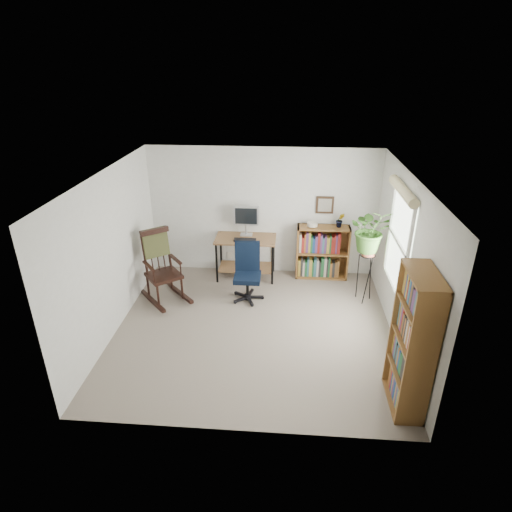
# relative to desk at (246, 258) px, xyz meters

# --- Properties ---
(floor) EXTENTS (4.20, 4.00, 0.00)m
(floor) POSITION_rel_desk_xyz_m (0.29, -1.70, -0.40)
(floor) COLOR gray
(floor) RESTS_ON ground
(ceiling) EXTENTS (4.20, 4.00, 0.00)m
(ceiling) POSITION_rel_desk_xyz_m (0.29, -1.70, 2.00)
(ceiling) COLOR silver
(ceiling) RESTS_ON ground
(wall_back) EXTENTS (4.20, 0.00, 2.40)m
(wall_back) POSITION_rel_desk_xyz_m (0.29, 0.30, 0.80)
(wall_back) COLOR silver
(wall_back) RESTS_ON ground
(wall_front) EXTENTS (4.20, 0.00, 2.40)m
(wall_front) POSITION_rel_desk_xyz_m (0.29, -3.70, 0.80)
(wall_front) COLOR silver
(wall_front) RESTS_ON ground
(wall_left) EXTENTS (0.00, 4.00, 2.40)m
(wall_left) POSITION_rel_desk_xyz_m (-1.81, -1.70, 0.80)
(wall_left) COLOR silver
(wall_left) RESTS_ON ground
(wall_right) EXTENTS (0.00, 4.00, 2.40)m
(wall_right) POSITION_rel_desk_xyz_m (2.39, -1.70, 0.80)
(wall_right) COLOR silver
(wall_right) RESTS_ON ground
(window) EXTENTS (0.12, 1.20, 1.50)m
(window) POSITION_rel_desk_xyz_m (2.35, -1.40, 1.00)
(window) COLOR white
(window) RESTS_ON wall_right
(desk) EXTENTS (1.11, 0.61, 0.80)m
(desk) POSITION_rel_desk_xyz_m (0.00, 0.00, 0.00)
(desk) COLOR olive
(desk) RESTS_ON floor
(monitor) EXTENTS (0.46, 0.16, 0.56)m
(monitor) POSITION_rel_desk_xyz_m (0.00, 0.14, 0.68)
(monitor) COLOR #B9B9BE
(monitor) RESTS_ON desk
(keyboard) EXTENTS (0.40, 0.15, 0.02)m
(keyboard) POSITION_rel_desk_xyz_m (0.00, -0.12, 0.41)
(keyboard) COLOR black
(keyboard) RESTS_ON desk
(office_chair) EXTENTS (0.60, 0.60, 1.01)m
(office_chair) POSITION_rel_desk_xyz_m (0.11, -0.83, 0.11)
(office_chair) COLOR black
(office_chair) RESTS_ON floor
(rocking_chair) EXTENTS (1.18, 1.25, 1.25)m
(rocking_chair) POSITION_rel_desk_xyz_m (-1.30, -0.93, 0.23)
(rocking_chair) COLOR black
(rocking_chair) RESTS_ON floor
(low_bookshelf) EXTENTS (0.96, 0.32, 1.01)m
(low_bookshelf) POSITION_rel_desk_xyz_m (1.42, 0.12, 0.11)
(low_bookshelf) COLOR brown
(low_bookshelf) RESTS_ON floor
(tall_bookshelf) EXTENTS (0.33, 0.77, 1.76)m
(tall_bookshelf) POSITION_rel_desk_xyz_m (2.21, -3.10, 0.48)
(tall_bookshelf) COLOR brown
(tall_bookshelf) RESTS_ON floor
(plant_stand) EXTENTS (0.31, 0.31, 1.00)m
(plant_stand) POSITION_rel_desk_xyz_m (2.09, -0.70, 0.10)
(plant_stand) COLOR black
(plant_stand) RESTS_ON floor
(spider_plant) EXTENTS (1.69, 1.88, 1.46)m
(spider_plant) POSITION_rel_desk_xyz_m (2.09, -0.70, 1.26)
(spider_plant) COLOR #356222
(spider_plant) RESTS_ON plant_stand
(potted_plant_small) EXTENTS (0.13, 0.24, 0.11)m
(potted_plant_small) POSITION_rel_desk_xyz_m (1.70, 0.13, 0.67)
(potted_plant_small) COLOR #356222
(potted_plant_small) RESTS_ON low_bookshelf
(framed_picture) EXTENTS (0.32, 0.04, 0.32)m
(framed_picture) POSITION_rel_desk_xyz_m (1.42, 0.27, 0.98)
(framed_picture) COLOR black
(framed_picture) RESTS_ON wall_back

